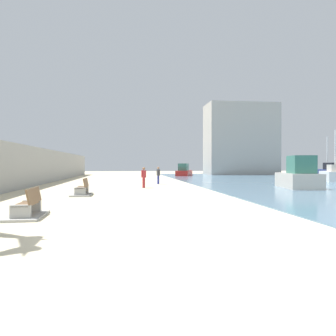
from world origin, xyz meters
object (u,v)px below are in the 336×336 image
Objects in this scene: person_standing at (158,174)px; boat_far_right at (329,172)px; person_walking at (144,176)px; boat_outer at (299,176)px; bench_near at (28,210)px; boat_mid_bay at (336,175)px; bench_far at (82,191)px; boat_distant at (184,171)px.

boat_far_right is (23.93, 11.30, -0.11)m from person_standing.
boat_outer is at bearing -9.80° from person_walking.
boat_outer reaches higher than person_walking.
boat_mid_bay is at bearing 38.04° from bench_near.
boat_distant reaches higher than bench_far.
boat_outer is (15.87, 11.14, 0.66)m from bench_near.
boat_distant is 1.23× the size of boat_far_right.
boat_distant reaches higher than person_walking.
person_standing is at bearing -106.12° from boat_distant.
person_walking is (3.80, 5.41, 0.67)m from bench_far.
bench_far is 6.64m from person_walking.
person_walking is 11.48m from boat_outer.
boat_mid_bay is (-5.74, -9.83, -0.08)m from boat_far_right.
boat_mid_bay is at bearing 16.66° from person_walking.
person_standing is (5.33, 9.84, 0.67)m from bench_far.
bench_far is 36.10m from boat_far_right.
person_standing is 26.46m from boat_far_right.
bench_near is at bearing -141.96° from boat_mid_bay.
bench_near is at bearing -144.94° from boat_outer.
bench_far is 15.52m from boat_outer.
boat_far_right reaches higher than boat_outer.
bench_near is 40.33m from boat_distant.
bench_far is 1.34× the size of person_standing.
bench_near is at bearing -107.51° from boat_distant.
boat_distant is 20.31m from boat_far_right.
boat_far_right is (30.01, 28.82, 0.56)m from bench_near.
bench_near is 0.31× the size of boat_distant.
person_walking is 0.31× the size of boat_outer.
boat_distant is at bearing 97.80° from boat_outer.
bench_near is 30.82m from boat_mid_bay.
person_walking is at bearing -148.29° from boat_far_right.
boat_outer is 11.50m from boat_mid_bay.
boat_distant is (12.13, 38.45, 0.48)m from bench_near.
person_standing is at bearing 70.99° from person_walking.
bench_near is 13.88m from person_walking.
bench_far is (0.76, 7.69, 0.00)m from bench_near.
bench_near is 0.40× the size of boat_mid_bay.
person_walking reaches higher than person_standing.
person_walking is at bearing 170.20° from boat_outer.
person_walking is (4.56, 13.09, 0.67)m from bench_near.
boat_distant is 1.29× the size of boat_mid_bay.
boat_distant is at bearing 121.96° from boat_mid_bay.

